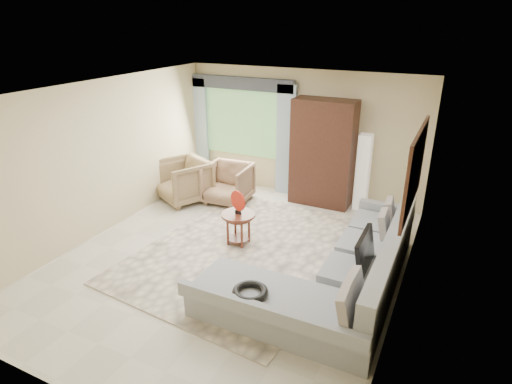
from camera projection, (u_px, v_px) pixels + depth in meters
The scene contains 17 objects.
ground at pixel (232, 259), 6.72m from camera, with size 6.00×6.00×0.00m, color silver.
area_rug at pixel (248, 251), 6.93m from camera, with size 3.00×4.00×0.02m, color beige.
sectional_sofa at pixel (341, 277), 5.75m from camera, with size 2.30×3.46×0.90m.
tv_screen at pixel (365, 251), 5.52m from camera, with size 0.06×0.74×0.48m, color black.
garden_hose at pixel (250, 292), 5.00m from camera, with size 0.43×0.43×0.09m, color black.
coffee_table at pixel (238, 228), 7.05m from camera, with size 0.56×0.56×0.56m.
red_disc at pixel (238, 201), 6.86m from camera, with size 0.34×0.34×0.03m, color red.
armchair_left at pixel (184, 181), 8.69m from camera, with size 0.93×0.95×0.87m, color olive.
armchair_right at pixel (228, 184), 8.63m from camera, with size 0.86×0.88×0.80m, color #9F7D56.
potted_plant at pixel (204, 170), 9.85m from camera, with size 0.44×0.38×0.49m, color #999999.
armoire at pixel (323, 153), 8.36m from camera, with size 1.20×0.55×2.10m, color black.
floor_lamp at pixel (363, 173), 8.20m from camera, with size 0.24×0.24×1.50m, color silver.
window at pixel (243, 123), 9.21m from camera, with size 1.80×0.04×1.40m, color #669E59.
curtain_left at pixel (200, 130), 9.65m from camera, with size 0.40×0.08×2.30m, color #9EB7CC.
curtain_right at pixel (286, 141), 8.80m from camera, with size 0.40×0.08×2.30m, color #9EB7CC.
valance at pixel (240, 83), 8.82m from camera, with size 2.40×0.12×0.26m, color #1E232D.
wall_mirror at pixel (415, 170), 5.35m from camera, with size 0.05×1.70×1.05m.
Camera 1 is at (2.89, -5.06, 3.53)m, focal length 30.00 mm.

